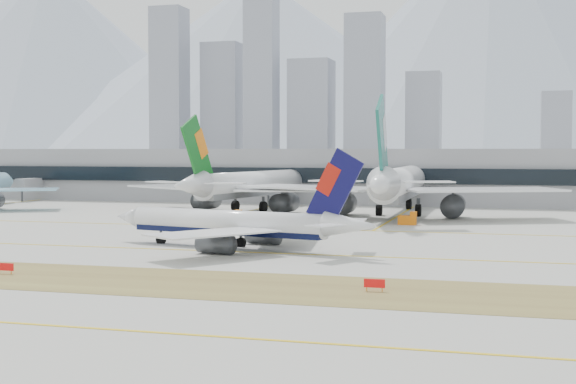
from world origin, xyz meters
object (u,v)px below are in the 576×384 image
(taxiing_airliner, at_px, (237,224))
(widebody_eva, at_px, (247,186))
(widebody_cathay, at_px, (398,186))
(terminal, at_px, (384,175))

(taxiing_airliner, bearing_deg, widebody_eva, -59.50)
(taxiing_airliner, distance_m, widebody_cathay, 66.64)
(widebody_eva, height_order, widebody_cathay, widebody_cathay)
(widebody_cathay, relative_size, terminal, 0.26)
(taxiing_airliner, height_order, widebody_cathay, widebody_cathay)
(widebody_cathay, distance_m, terminal, 52.65)
(widebody_eva, distance_m, widebody_cathay, 37.37)
(widebody_cathay, xyz_separation_m, terminal, (-10.92, 51.50, 0.71))
(widebody_eva, relative_size, terminal, 0.22)
(widebody_eva, bearing_deg, taxiing_airliner, -152.25)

